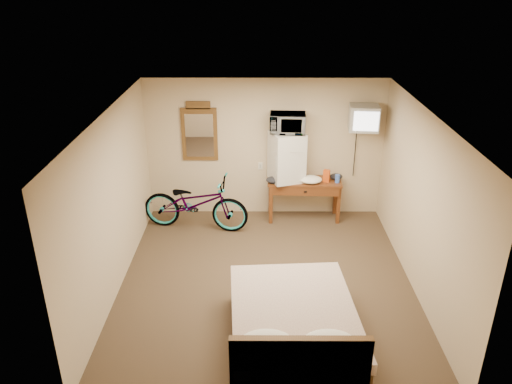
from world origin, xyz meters
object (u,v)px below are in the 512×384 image
crt_television (364,118)px  bicycle (195,203)px  blue_cup (337,179)px  wall_mirror (199,132)px  desk (304,187)px  microwave (288,123)px  mini_fridge (287,157)px  bed (294,328)px

crt_television → bicycle: size_ratio=0.33×
blue_cup → wall_mirror: 2.55m
desk → microwave: 1.21m
microwave → bicycle: microwave is taller
crt_television → bicycle: 3.20m
desk → mini_fridge: 0.65m
bed → microwave: bearing=88.7°
desk → blue_cup: size_ratio=9.11×
microwave → crt_television: crt_television is taller
bicycle → bed: size_ratio=0.91×
crt_television → bed: size_ratio=0.30×
mini_fridge → bed: (-0.07, -3.43, -0.89)m
crt_television → wall_mirror: bearing=174.9°
crt_television → mini_fridge: bearing=178.6°
bed → crt_television: bearing=68.4°
blue_cup → crt_television: size_ratio=0.24×
mini_fridge → desk: bearing=-9.0°
microwave → wall_mirror: 1.56m
desk → bed: (-0.40, -3.38, -0.33)m
crt_television → blue_cup: bearing=-167.5°
bicycle → bed: 3.38m
desk → microwave: size_ratio=2.21×
wall_mirror → bicycle: (-0.05, -0.63, -1.07)m
bicycle → bed: bicycle is taller
mini_fridge → crt_television: crt_television is taller
crt_television → wall_mirror: (-2.80, 0.25, -0.33)m
microwave → bed: (-0.07, -3.43, -1.49)m
bed → bicycle: bearing=116.4°
mini_fridge → bicycle: bearing=-165.5°
desk → blue_cup: bearing=-6.5°
bicycle → blue_cup: bearing=-73.9°
mini_fridge → microwave: bearing=56.2°
wall_mirror → bed: 4.13m
wall_mirror → desk: bearing=-8.3°
wall_mirror → bed: bearing=-68.3°
blue_cup → crt_television: (0.38, 0.08, 1.07)m
bicycle → desk: bearing=-70.0°
desk → crt_television: bearing=1.2°
microwave → bed: size_ratio=0.29×
mini_fridge → blue_cup: 0.97m
microwave → wall_mirror: bearing=175.1°
mini_fridge → blue_cup: bearing=-7.4°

